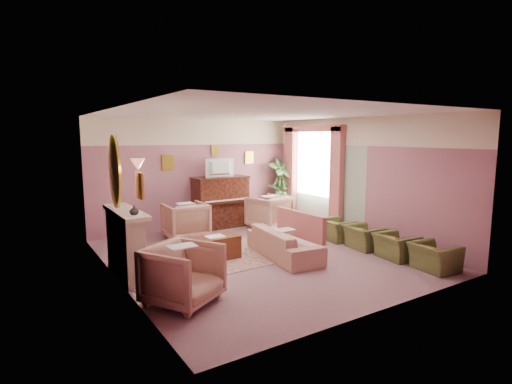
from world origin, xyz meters
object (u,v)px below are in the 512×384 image
coffee_table (213,248)px  side_table (279,208)px  floral_armchair_right (269,210)px  olive_chair_c (364,234)px  floral_armchair_front (183,271)px  olive_chair_a (435,253)px  olive_chair_b (396,242)px  piano (221,203)px  floral_armchair_left (185,219)px  television (221,166)px  olive_chair_d (337,226)px  sofa (284,238)px

coffee_table → side_table: 3.92m
floral_armchair_right → olive_chair_c: (0.65, -2.62, -0.15)m
floral_armchair_front → side_table: size_ratio=1.35×
olive_chair_a → side_table: side_table is taller
coffee_table → olive_chair_b: bearing=-31.3°
floral_armchair_right → olive_chair_b: bearing=-79.2°
piano → floral_armchair_left: size_ratio=1.48×
coffee_table → side_table: side_table is taller
piano → television: (0.00, -0.05, 0.95)m
piano → floral_armchair_front: (-2.68, -4.01, -0.18)m
olive_chair_a → floral_armchair_left: bearing=123.4°
floral_armchair_right → side_table: floral_armchair_right is taller
coffee_table → floral_armchair_right: floral_armchair_right is taller
olive_chair_c → olive_chair_d: 0.82m
sofa → olive_chair_a: 2.74m
coffee_table → olive_chair_c: size_ratio=1.34×
olive_chair_c → olive_chair_d: (0.00, 0.82, 0.00)m
olive_chair_b → olive_chair_d: size_ratio=1.00×
piano → sofa: size_ratio=0.73×
floral_armchair_left → floral_armchair_right: 2.24m
side_table → olive_chair_c: bearing=-92.6°
television → coffee_table: (-1.42, -2.35, -1.38)m
television → floral_armchair_right: 1.67m
floral_armchair_right → television: bearing=141.8°
television → side_table: bearing=-2.5°
piano → olive_chair_c: (1.63, -3.43, -0.33)m
floral_armchair_left → floral_armchair_front: size_ratio=1.00×
olive_chair_a → olive_chair_d: bearing=90.0°
floral_armchair_left → olive_chair_b: (2.89, -3.57, -0.15)m
olive_chair_a → piano: bearing=107.8°
floral_armchair_left → side_table: size_ratio=1.35×
olive_chair_a → olive_chair_b: (0.00, 0.82, 0.00)m
floral_armchair_left → television: bearing=26.5°
side_table → coffee_table: bearing=-144.6°
olive_chair_c → side_table: side_table is taller
olive_chair_d → sofa: bearing=-168.2°
floral_armchair_left → floral_armchair_right: bearing=-3.4°
television → olive_chair_a: (1.63, -5.02, -1.28)m
piano → floral_armchair_front: bearing=-123.8°
sofa → floral_armchair_left: size_ratio=2.02×
television → olive_chair_a: television is taller
floral_armchair_left → floral_armchair_front: bearing=-113.0°
coffee_table → olive_chair_b: (3.04, -1.85, 0.10)m
coffee_table → olive_chair_a: olive_chair_a is taller
olive_chair_d → olive_chair_b: bearing=-90.0°
floral_armchair_left → olive_chair_c: 3.99m
coffee_table → floral_armchair_front: (-1.26, -1.61, 0.25)m
television → olive_chair_b: size_ratio=1.07×
side_table → olive_chair_d: bearing=-93.4°
floral_armchair_left → olive_chair_d: size_ratio=1.27×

